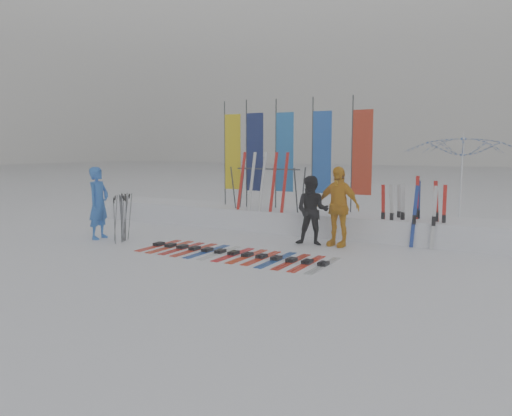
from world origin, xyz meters
The scene contains 11 objects.
ground centered at (0.00, 0.00, 0.00)m, with size 120.00×120.00×0.00m, color white.
snow_bank centered at (0.00, 4.60, 0.30)m, with size 14.00×1.60×0.60m, color white.
person_blue centered at (-4.15, 0.94, 0.94)m, with size 0.69×0.45×1.89m, color blue.
person_black centered at (1.08, 2.85, 0.85)m, with size 0.83×0.64×1.70m, color black.
person_yellow centered at (1.65, 3.06, 0.97)m, with size 1.14×0.47×1.94m, color orange.
tent_canopy centered at (4.08, 6.00, 1.40)m, with size 3.05×3.11×2.80m, color white.
ski_row centered at (0.00, 0.94, 0.03)m, with size 4.46×1.70×0.07m.
pole_cluster centered at (-3.34, 0.96, 0.60)m, with size 0.40×0.75×1.24m.
feather_flags centered at (-0.52, 4.81, 2.24)m, with size 4.65×0.28×3.20m.
ski_rack centered at (-0.87, 4.20, 1.38)m, with size 2.04×0.80×1.23m.
upright_skis centered at (3.28, 4.19, 0.77)m, with size 1.52×0.98×1.68m.
Camera 1 is at (5.76, -8.37, 2.39)m, focal length 35.00 mm.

